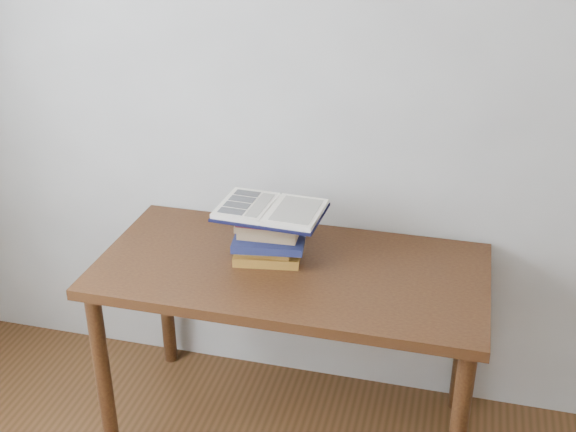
# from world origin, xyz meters

# --- Properties ---
(room_shell) EXTENTS (3.54, 3.54, 2.62)m
(room_shell) POSITION_xyz_m (-0.08, 0.01, 1.63)
(room_shell) COLOR beige
(room_shell) RESTS_ON ground
(desk) EXTENTS (1.43, 0.71, 0.76)m
(desk) POSITION_xyz_m (-0.11, 1.38, 0.67)
(desk) COLOR #4A2C12
(desk) RESTS_ON ground
(book_stack) EXTENTS (0.28, 0.22, 0.18)m
(book_stack) POSITION_xyz_m (-0.20, 1.42, 0.85)
(book_stack) COLOR #A06F24
(book_stack) RESTS_ON desk
(open_book) EXTENTS (0.39, 0.28, 0.03)m
(open_book) POSITION_xyz_m (-0.20, 1.43, 0.96)
(open_book) COLOR black
(open_book) RESTS_ON book_stack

